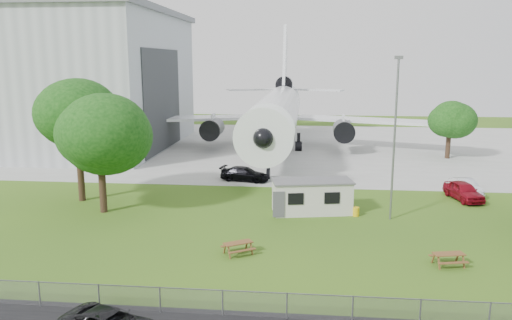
# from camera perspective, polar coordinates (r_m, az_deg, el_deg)

# --- Properties ---
(ground) EXTENTS (160.00, 160.00, 0.00)m
(ground) POSITION_cam_1_polar(r_m,az_deg,el_deg) (32.99, 2.43, -9.63)
(ground) COLOR #4D771C
(concrete_apron) EXTENTS (120.00, 46.00, 0.03)m
(concrete_apron) POSITION_cam_1_polar(r_m,az_deg,el_deg) (69.80, 4.26, 1.54)
(concrete_apron) COLOR #B7B7B2
(concrete_apron) RESTS_ON ground
(hangar) EXTENTS (43.00, 31.00, 18.55)m
(hangar) POSITION_cam_1_polar(r_m,az_deg,el_deg) (77.71, -25.25, 8.46)
(hangar) COLOR #B2B7BC
(hangar) RESTS_ON ground
(airliner) EXTENTS (46.36, 47.73, 17.69)m
(airliner) POSITION_cam_1_polar(r_m,az_deg,el_deg) (67.05, 2.56, 5.69)
(airliner) COLOR white
(airliner) RESTS_ON ground
(site_cabin) EXTENTS (6.95, 3.83, 2.62)m
(site_cabin) POSITION_cam_1_polar(r_m,az_deg,el_deg) (39.50, 6.42, -4.15)
(site_cabin) COLOR beige
(site_cabin) RESTS_ON ground
(picnic_west) EXTENTS (2.32, 2.23, 0.76)m
(picnic_west) POSITION_cam_1_polar(r_m,az_deg,el_deg) (31.48, -2.05, -10.68)
(picnic_west) COLOR brown
(picnic_west) RESTS_ON ground
(picnic_east) EXTENTS (2.08, 1.85, 0.76)m
(picnic_east) POSITION_cam_1_polar(r_m,az_deg,el_deg) (31.86, 21.08, -11.19)
(picnic_east) COLOR brown
(picnic_east) RESTS_ON ground
(fence) EXTENTS (58.00, 0.04, 1.30)m
(fence) POSITION_cam_1_polar(r_m,az_deg,el_deg) (24.37, 1.06, -17.59)
(fence) COLOR gray
(fence) RESTS_ON ground
(lamp_mast) EXTENTS (0.16, 0.16, 12.00)m
(lamp_mast) POSITION_cam_1_polar(r_m,az_deg,el_deg) (37.98, 15.53, 2.13)
(lamp_mast) COLOR slate
(lamp_mast) RESTS_ON ground
(tree_west_big) EXTENTS (8.25, 8.25, 11.67)m
(tree_west_big) POSITION_cam_1_polar(r_m,az_deg,el_deg) (44.14, -19.84, 5.09)
(tree_west_big) COLOR #382619
(tree_west_big) RESTS_ON ground
(tree_west_small) EXTENTS (7.54, 7.54, 9.87)m
(tree_west_small) POSITION_cam_1_polar(r_m,az_deg,el_deg) (40.27, -17.46, 2.64)
(tree_west_small) COLOR #382619
(tree_west_small) RESTS_ON ground
(tree_far_apron) EXTENTS (5.26, 5.26, 7.58)m
(tree_far_apron) POSITION_cam_1_polar(r_m,az_deg,el_deg) (64.88, 21.30, 4.45)
(tree_far_apron) COLOR #382619
(tree_far_apron) RESTS_ON ground
(car_ne_hatch) EXTENTS (2.80, 4.89, 1.57)m
(car_ne_hatch) POSITION_cam_1_polar(r_m,az_deg,el_deg) (46.46, 22.64, -3.29)
(car_ne_hatch) COLOR maroon
(car_ne_hatch) RESTS_ON ground
(car_ne_sedan) EXTENTS (2.13, 4.36, 1.38)m
(car_ne_sedan) POSITION_cam_1_polar(r_m,az_deg,el_deg) (48.44, 22.86, -2.86)
(car_ne_sedan) COLOR white
(car_ne_sedan) RESTS_ON ground
(car_apron_van) EXTENTS (5.11, 2.86, 1.40)m
(car_apron_van) POSITION_cam_1_polar(r_m,az_deg,el_deg) (49.62, -1.33, -1.63)
(car_apron_van) COLOR black
(car_apron_van) RESTS_ON ground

